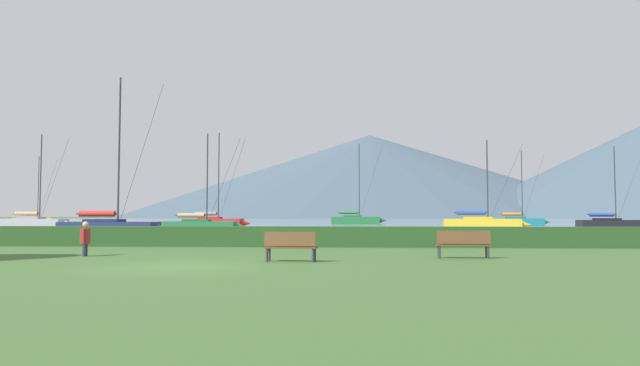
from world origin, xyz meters
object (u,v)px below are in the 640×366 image
(sailboat_slip_1, at_px, (356,219))
(park_bench_under_tree, at_px, (463,243))
(sailboat_slip_2, at_px, (612,224))
(sailboat_slip_5, at_px, (214,222))
(sailboat_slip_6, at_px, (111,227))
(sailboat_slip_0, at_px, (35,220))
(sailboat_slip_4, at_px, (519,221))
(sailboat_slip_3, at_px, (35,223))
(sailboat_slip_8, at_px, (483,223))
(park_bench_near_path, at_px, (291,245))
(person_seated_viewer, at_px, (85,237))
(sailboat_slip_9, at_px, (202,226))

(sailboat_slip_1, height_order, park_bench_under_tree, sailboat_slip_1)
(sailboat_slip_2, height_order, park_bench_under_tree, sailboat_slip_2)
(sailboat_slip_5, relative_size, sailboat_slip_6, 1.03)
(sailboat_slip_6, distance_m, park_bench_under_tree, 27.66)
(sailboat_slip_0, relative_size, sailboat_slip_2, 1.38)
(sailboat_slip_2, height_order, sailboat_slip_4, sailboat_slip_4)
(sailboat_slip_3, height_order, sailboat_slip_8, sailboat_slip_3)
(park_bench_near_path, bearing_deg, sailboat_slip_2, 61.89)
(sailboat_slip_8, xyz_separation_m, person_seated_viewer, (-21.90, -37.17, 0.01))
(sailboat_slip_6, bearing_deg, sailboat_slip_5, 90.71)
(sailboat_slip_1, height_order, sailboat_slip_6, sailboat_slip_1)
(sailboat_slip_4, xyz_separation_m, park_bench_under_tree, (-19.29, -64.40, -0.12))
(sailboat_slip_9, bearing_deg, person_seated_viewer, -83.97)
(sailboat_slip_6, xyz_separation_m, person_seated_viewer, (7.12, -18.35, 0.04))
(sailboat_slip_8, relative_size, person_seated_viewer, 7.09)
(sailboat_slip_4, height_order, sailboat_slip_9, sailboat_slip_4)
(sailboat_slip_0, xyz_separation_m, sailboat_slip_6, (39.96, -59.33, -0.02))
(sailboat_slip_0, distance_m, sailboat_slip_8, 80.01)
(sailboat_slip_0, relative_size, person_seated_viewer, 9.51)
(sailboat_slip_3, height_order, sailboat_slip_4, sailboat_slip_4)
(sailboat_slip_2, xyz_separation_m, sailboat_slip_5, (-43.24, 6.13, 0.07))
(sailboat_slip_9, bearing_deg, sailboat_slip_2, 16.14)
(sailboat_slip_9, bearing_deg, sailboat_slip_3, 148.60)
(sailboat_slip_5, xyz_separation_m, park_bench_under_tree, (20.78, -47.67, -0.14))
(sailboat_slip_0, relative_size, sailboat_slip_4, 1.10)
(sailboat_slip_2, relative_size, sailboat_slip_9, 1.01)
(sailboat_slip_8, height_order, sailboat_slip_9, sailboat_slip_8)
(sailboat_slip_4, height_order, person_seated_viewer, sailboat_slip_4)
(sailboat_slip_9, distance_m, park_bench_near_path, 32.96)
(sailboat_slip_2, distance_m, park_bench_near_path, 51.72)
(sailboat_slip_4, relative_size, park_bench_under_tree, 6.00)
(sailboat_slip_3, bearing_deg, sailboat_slip_4, 22.72)
(sailboat_slip_2, bearing_deg, sailboat_slip_8, -163.07)
(sailboat_slip_5, relative_size, park_bench_under_tree, 6.29)
(sailboat_slip_0, height_order, sailboat_slip_6, sailboat_slip_0)
(sailboat_slip_3, height_order, sailboat_slip_6, sailboat_slip_6)
(sailboat_slip_2, bearing_deg, park_bench_near_path, -122.81)
(sailboat_slip_1, distance_m, sailboat_slip_3, 49.48)
(sailboat_slip_0, bearing_deg, sailboat_slip_1, -8.56)
(sailboat_slip_1, bearing_deg, sailboat_slip_2, -54.22)
(sailboat_slip_5, distance_m, sailboat_slip_9, 18.93)
(sailboat_slip_0, height_order, sailboat_slip_5, sailboat_slip_0)
(sailboat_slip_8, bearing_deg, sailboat_slip_0, 153.75)
(park_bench_under_tree, bearing_deg, sailboat_slip_4, 75.67)
(sailboat_slip_3, height_order, park_bench_near_path, sailboat_slip_3)
(sailboat_slip_2, distance_m, sailboat_slip_5, 43.67)
(sailboat_slip_3, relative_size, sailboat_slip_9, 1.23)
(sailboat_slip_2, height_order, person_seated_viewer, sailboat_slip_2)
(sailboat_slip_3, distance_m, sailboat_slip_6, 30.39)
(park_bench_under_tree, bearing_deg, sailboat_slip_1, 95.42)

